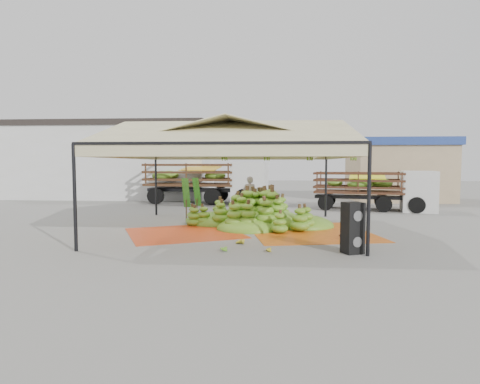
# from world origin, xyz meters

# --- Properties ---
(ground) EXTENTS (90.00, 90.00, 0.00)m
(ground) POSITION_xyz_m (0.00, 0.00, 0.00)
(ground) COLOR slate
(ground) RESTS_ON ground
(canopy_tent) EXTENTS (8.10, 8.10, 4.00)m
(canopy_tent) POSITION_xyz_m (0.00, 0.00, 3.30)
(canopy_tent) COLOR black
(canopy_tent) RESTS_ON ground
(building_white) EXTENTS (14.30, 6.30, 5.40)m
(building_white) POSITION_xyz_m (-10.00, 14.00, 2.71)
(building_white) COLOR silver
(building_white) RESTS_ON ground
(building_tan) EXTENTS (6.30, 5.30, 4.10)m
(building_tan) POSITION_xyz_m (10.00, 13.00, 2.07)
(building_tan) COLOR tan
(building_tan) RESTS_ON ground
(tarp_left) EXTENTS (4.88, 4.80, 0.01)m
(tarp_left) POSITION_xyz_m (-1.60, -0.89, 0.01)
(tarp_left) COLOR red
(tarp_left) RESTS_ON ground
(tarp_right) EXTENTS (4.85, 5.02, 0.01)m
(tarp_right) POSITION_xyz_m (2.87, -0.41, 0.01)
(tarp_right) COLOR orange
(tarp_right) RESTS_ON ground
(banana_heap) EXTENTS (6.87, 5.96, 1.32)m
(banana_heap) POSITION_xyz_m (1.08, 1.25, 0.66)
(banana_heap) COLOR #577B19
(banana_heap) RESTS_ON ground
(hand_yellow_a) EXTENTS (0.39, 0.32, 0.17)m
(hand_yellow_a) POSITION_xyz_m (1.30, -3.70, 0.09)
(hand_yellow_a) COLOR gold
(hand_yellow_a) RESTS_ON ground
(hand_yellow_b) EXTENTS (0.62, 0.60, 0.22)m
(hand_yellow_b) POSITION_xyz_m (0.46, -2.75, 0.11)
(hand_yellow_b) COLOR gold
(hand_yellow_b) RESTS_ON ground
(hand_red_a) EXTENTS (0.61, 0.56, 0.22)m
(hand_red_a) POSITION_xyz_m (3.70, -1.48, 0.11)
(hand_red_a) COLOR #5F3015
(hand_red_a) RESTS_ON ground
(hand_red_b) EXTENTS (0.46, 0.39, 0.20)m
(hand_red_b) POSITION_xyz_m (3.61, -3.64, 0.10)
(hand_red_b) COLOR #562513
(hand_red_b) RESTS_ON ground
(hand_green) EXTENTS (0.47, 0.40, 0.19)m
(hand_green) POSITION_xyz_m (0.05, -3.70, 0.10)
(hand_green) COLOR #417C19
(hand_green) RESTS_ON ground
(hanging_bunches) EXTENTS (4.74, 0.24, 0.20)m
(hanging_bunches) POSITION_xyz_m (2.04, -0.54, 2.62)
(hanging_bunches) COLOR #4A7418
(hanging_bunches) RESTS_ON ground
(speaker_stack) EXTENTS (0.64, 0.61, 1.40)m
(speaker_stack) POSITION_xyz_m (3.66, -3.70, 0.70)
(speaker_stack) COLOR black
(speaker_stack) RESTS_ON ground
(banana_leaves) EXTENTS (0.96, 1.36, 3.70)m
(banana_leaves) POSITION_xyz_m (-2.03, 2.50, 0.00)
(banana_leaves) COLOR #316C1C
(banana_leaves) RESTS_ON ground
(vendor) EXTENTS (0.71, 0.49, 1.86)m
(vendor) POSITION_xyz_m (0.45, 4.50, 0.93)
(vendor) COLOR gray
(vendor) RESTS_ON ground
(truck_left) EXTENTS (7.64, 3.24, 2.55)m
(truck_left) POSITION_xyz_m (-2.18, 9.93, 1.57)
(truck_left) COLOR #492618
(truck_left) RESTS_ON ground
(truck_right) EXTENTS (6.35, 3.33, 2.08)m
(truck_right) POSITION_xyz_m (7.13, 6.88, 1.28)
(truck_right) COLOR #4D2C19
(truck_right) RESTS_ON ground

